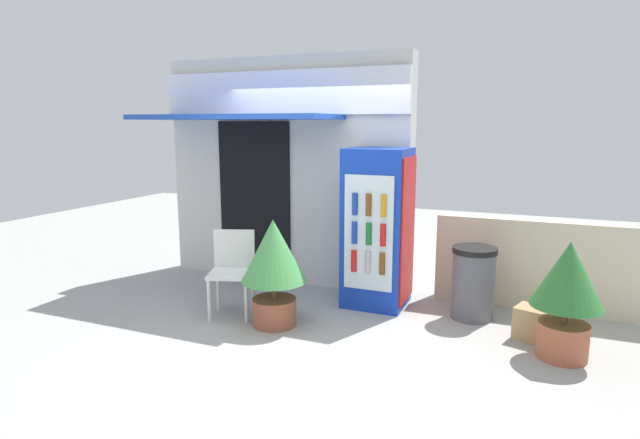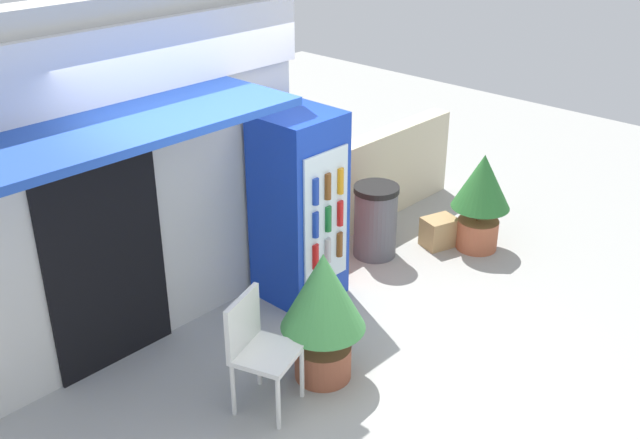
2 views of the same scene
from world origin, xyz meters
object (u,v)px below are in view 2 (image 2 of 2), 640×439
Objects in this scene: plastic_chair at (257,344)px; potted_plant_curbside at (481,193)px; trash_bin at (375,221)px; cardboard_box at (439,232)px; drink_cooler at (300,208)px; potted_plant_near_shop at (323,303)px.

potted_plant_curbside reaches higher than plastic_chair.
cardboard_box is at bearing -30.98° from trash_bin.
drink_cooler is 5.16× the size of cardboard_box.
plastic_chair reaches higher than trash_bin.
plastic_chair is 0.61m from potted_plant_near_shop.
trash_bin is at bearing -1.53° from drink_cooler.
drink_cooler reaches higher than plastic_chair.
drink_cooler is 2.09m from potted_plant_curbside.
plastic_chair is 1.18× the size of trash_bin.
potted_plant_curbside is 1.14m from trash_bin.
potted_plant_near_shop reaches higher than plastic_chair.
cardboard_box is (1.71, -0.41, -0.74)m from drink_cooler.
trash_bin is at bearing 19.49° from plastic_chair.
drink_cooler is at bearing 33.12° from plastic_chair.
potted_plant_curbside is 0.63m from cardboard_box.
potted_plant_near_shop is (0.58, -0.13, 0.14)m from plastic_chair.
potted_plant_curbside is (1.94, -0.74, -0.26)m from drink_cooler.
drink_cooler is 1.19m from trash_bin.
plastic_chair is 2.63× the size of cardboard_box.
plastic_chair is at bearing -170.98° from cardboard_box.
drink_cooler reaches higher than potted_plant_near_shop.
trash_bin is 0.77m from cardboard_box.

